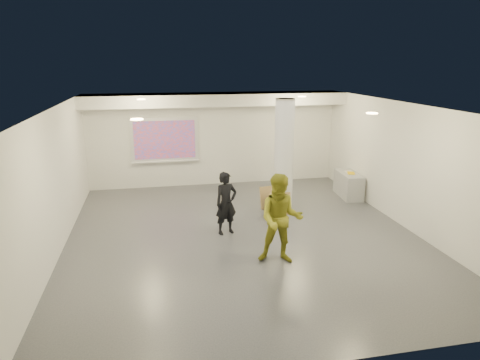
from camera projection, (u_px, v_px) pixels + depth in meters
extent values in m
cube|color=#3B3D44|center=(243.00, 236.00, 9.99)|extent=(8.00, 9.00, 0.01)
cube|color=silver|center=(244.00, 107.00, 9.18)|extent=(8.00, 9.00, 0.01)
cube|color=silver|center=(215.00, 139.00, 13.83)|extent=(8.00, 0.01, 3.00)
cube|color=silver|center=(318.00, 264.00, 5.34)|extent=(8.00, 0.01, 3.00)
cube|color=silver|center=(54.00, 184.00, 8.81)|extent=(0.01, 9.00, 3.00)
cube|color=silver|center=(405.00, 166.00, 10.35)|extent=(0.01, 9.00, 3.00)
cube|color=silver|center=(217.00, 99.00, 12.95)|extent=(8.00, 1.10, 0.36)
cylinder|color=#E8BC76|center=(141.00, 99.00, 11.12)|extent=(0.22, 0.22, 0.02)
cylinder|color=#E8BC76|center=(302.00, 97.00, 11.97)|extent=(0.22, 0.22, 0.02)
cylinder|color=#E8BC76|center=(137.00, 119.00, 7.34)|extent=(0.22, 0.22, 0.02)
cylinder|color=#E8BC76|center=(372.00, 113.00, 8.19)|extent=(0.22, 0.22, 0.02)
cylinder|color=silver|center=(284.00, 154.00, 11.57)|extent=(0.52, 0.52, 3.00)
cube|color=silver|center=(165.00, 140.00, 13.47)|extent=(2.10, 0.06, 1.40)
cube|color=blue|center=(165.00, 140.00, 13.43)|extent=(1.90, 0.01, 1.20)
cube|color=silver|center=(166.00, 162.00, 13.60)|extent=(2.10, 0.08, 0.04)
cube|color=gray|center=(349.00, 185.00, 12.81)|extent=(0.63, 1.29, 0.73)
cube|color=silver|center=(349.00, 172.00, 12.79)|extent=(0.24, 0.30, 0.02)
cube|color=#E6B703|center=(351.00, 173.00, 12.64)|extent=(0.28, 0.32, 0.03)
cube|color=#A07F49|center=(270.00, 197.00, 11.81)|extent=(0.60, 0.29, 0.62)
cube|color=#A07F49|center=(280.00, 203.00, 11.35)|extent=(0.57, 0.30, 0.59)
imported|color=black|center=(226.00, 203.00, 9.96)|extent=(0.63, 0.51, 1.49)
imported|color=olive|center=(281.00, 219.00, 8.48)|extent=(1.05, 0.92, 1.84)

